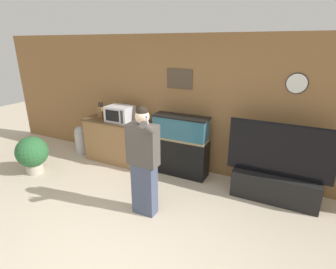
% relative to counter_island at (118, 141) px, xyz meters
% --- Properties ---
extents(ground_plane, '(18.00, 18.00, 0.00)m').
position_rel_counter_island_xyz_m(ground_plane, '(1.62, -2.17, -0.46)').
color(ground_plane, beige).
extents(wall_back_paneled, '(10.00, 0.08, 2.60)m').
position_rel_counter_island_xyz_m(wall_back_paneled, '(1.62, 0.39, 0.84)').
color(wall_back_paneled, olive).
rests_on(wall_back_paneled, ground_plane).
extents(counter_island, '(1.44, 0.58, 0.92)m').
position_rel_counter_island_xyz_m(counter_island, '(0.00, 0.00, 0.00)').
color(counter_island, olive).
rests_on(counter_island, ground_plane).
extents(microwave, '(0.52, 0.40, 0.31)m').
position_rel_counter_island_xyz_m(microwave, '(0.13, -0.04, 0.62)').
color(microwave, silver).
rests_on(microwave, counter_island).
extents(knife_block, '(0.11, 0.09, 0.34)m').
position_rel_counter_island_xyz_m(knife_block, '(-0.40, -0.00, 0.58)').
color(knife_block, brown).
rests_on(knife_block, counter_island).
extents(aquarium_on_stand, '(1.06, 0.36, 1.17)m').
position_rel_counter_island_xyz_m(aquarium_on_stand, '(1.44, 0.05, 0.13)').
color(aquarium_on_stand, black).
rests_on(aquarium_on_stand, ground_plane).
extents(tv_on_stand, '(1.59, 0.40, 1.30)m').
position_rel_counter_island_xyz_m(tv_on_stand, '(3.17, -0.09, -0.08)').
color(tv_on_stand, black).
rests_on(tv_on_stand, ground_plane).
extents(person_standing, '(0.52, 0.39, 1.64)m').
position_rel_counter_island_xyz_m(person_standing, '(1.47, -1.32, 0.39)').
color(person_standing, '#424C66').
rests_on(person_standing, ground_plane).
extents(potted_plant, '(0.60, 0.60, 0.74)m').
position_rel_counter_island_xyz_m(potted_plant, '(-1.14, -1.21, -0.05)').
color(potted_plant, '#B2A899').
rests_on(potted_plant, ground_plane).
extents(trash_bin, '(0.27, 0.27, 0.65)m').
position_rel_counter_island_xyz_m(trash_bin, '(-1.02, -0.05, -0.13)').
color(trash_bin, '#B7B7BC').
rests_on(trash_bin, ground_plane).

